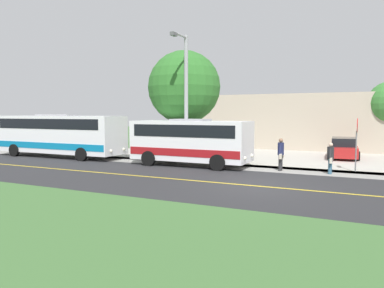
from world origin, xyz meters
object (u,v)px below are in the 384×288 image
Objects in this scene: pedestrian_with_bags at (330,157)px; stop_sign at (357,135)px; parked_car_near at (343,148)px; shuttle_bus_front at (191,140)px; commercial_building at (308,121)px; street_light_pole at (185,94)px; transit_bus_rear at (59,133)px; tree_curbside at (184,87)px; pedestrian_waiting at (281,153)px.

pedestrian_with_bags is 0.57× the size of stop_sign.
parked_car_near is (-7.67, 0.26, -0.18)m from pedestrian_with_bags.
commercial_building is at bearing 165.18° from shuttle_bus_front.
shuttle_bus_front is 17.46m from commercial_building.
transit_bus_rear is at bearing -88.24° from street_light_pole.
commercial_building is at bearing -168.30° from pedestrian_with_bags.
stop_sign is 15.99m from commercial_building.
commercial_building is at bearing -157.52° from parked_car_near.
tree_curbside is at bearing -96.78° from stop_sign.
commercial_building is (-15.30, -4.62, 0.46)m from stop_sign.
commercial_building is at bearing 155.72° from tree_curbside.
stop_sign is at bearing 8.30° from parked_car_near.
commercial_building reaches higher than transit_bus_rear.
transit_bus_rear is 3.60× the size of stop_sign.
parked_car_near is at bearing 159.85° from pedestrian_waiting.
shuttle_bus_front is 0.34× the size of commercial_building.
stop_sign is 0.13× the size of commercial_building.
stop_sign is (-1.29, 1.19, 1.09)m from pedestrian_with_bags.
tree_curbside is (-2.52, -1.32, 0.58)m from street_light_pole.
pedestrian_with_bags is 0.08× the size of commercial_building.
pedestrian_waiting is 8.18m from parked_car_near.
parked_car_near is at bearing 131.19° from street_light_pole.
transit_bus_rear reaches higher than pedestrian_waiting.
street_light_pole is 12.11m from parked_car_near.
street_light_pole reaches higher than stop_sign.
pedestrian_with_bags is 7.68m from parked_car_near.
commercial_building is (-16.52, 4.99, -1.93)m from street_light_pole.
shuttle_bus_front reaches higher than parked_car_near.
pedestrian_with_bags is 17.02m from commercial_building.
tree_curbside is at bearing -24.28° from commercial_building.
shuttle_bus_front is 1.62× the size of parked_car_near.
shuttle_bus_front is at bearing 57.69° from street_light_pole.
street_light_pole reaches higher than transit_bus_rear.
parked_car_near is 9.81m from commercial_building.
transit_bus_rear reaches higher than shuttle_bus_front.
stop_sign is 0.39× the size of tree_curbside.
transit_bus_rear is 1.40× the size of tree_curbside.
pedestrian_waiting is 8.61m from tree_curbside.
pedestrian_waiting is (0.00, -2.56, 0.09)m from pedestrian_with_bags.
transit_bus_rear is at bearing -90.15° from shuttle_bus_front.
pedestrian_waiting reaches higher than parked_car_near.
stop_sign reaches higher than parked_car_near.
parked_car_near is at bearing 112.89° from transit_bus_rear.
tree_curbside is 15.56m from commercial_building.
pedestrian_waiting is 0.08× the size of commercial_building.
stop_sign is at bearing 16.81° from commercial_building.
tree_curbside reaches higher than stop_sign.
parked_car_near is at bearing 134.22° from shuttle_bus_front.
street_light_pole is (-0.34, -0.53, 2.79)m from shuttle_bus_front.
tree_curbside is at bearing -104.89° from pedestrian_with_bags.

